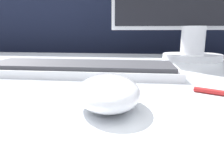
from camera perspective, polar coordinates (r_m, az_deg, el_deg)
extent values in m
cube|color=black|center=(1.10, 2.62, 0.73)|extent=(5.00, 0.03, 1.10)
ellipsoid|color=white|center=(0.26, -0.97, -2.11)|extent=(0.09, 0.12, 0.04)
cube|color=silver|center=(0.48, -8.41, 3.65)|extent=(0.42, 0.14, 0.02)
cube|color=#38383D|center=(0.48, -8.46, 5.06)|extent=(0.40, 0.13, 0.01)
cylinder|color=white|center=(0.76, 20.07, 6.66)|extent=(0.19, 0.19, 0.02)
cylinder|color=white|center=(0.76, 20.39, 10.69)|extent=(0.07, 0.07, 0.09)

